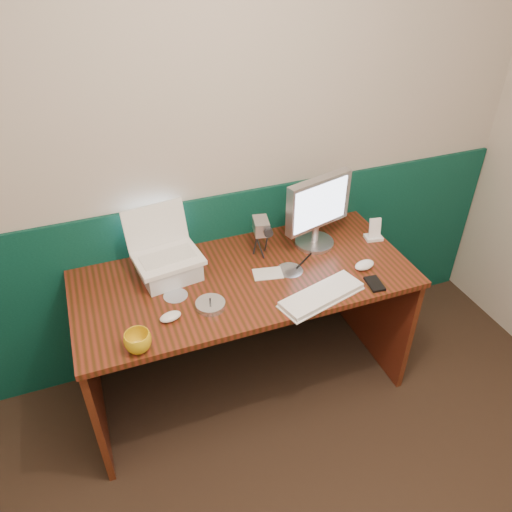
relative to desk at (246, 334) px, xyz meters
name	(u,v)px	position (x,y,z in m)	size (l,w,h in m)	color
back_wall	(199,150)	(-0.09, 0.37, 0.88)	(3.50, 0.04, 2.50)	#B7AB9B
wainscot	(209,278)	(-0.09, 0.36, 0.12)	(3.48, 0.02, 1.00)	#072F28
desk	(246,334)	(0.00, 0.00, 0.00)	(1.60, 0.70, 0.75)	#331C09
laptop_riser	(169,268)	(-0.33, 0.13, 0.42)	(0.26, 0.22, 0.09)	silver
laptop	(165,238)	(-0.33, 0.13, 0.59)	(0.30, 0.23, 0.25)	white
monitor	(317,213)	(0.43, 0.13, 0.56)	(0.37, 0.11, 0.37)	silver
keyboard	(321,296)	(0.27, -0.27, 0.39)	(0.40, 0.13, 0.02)	white
mouse_right	(364,265)	(0.56, -0.14, 0.39)	(0.11, 0.06, 0.04)	white
mouse_left	(170,317)	(-0.39, -0.17, 0.39)	(0.10, 0.06, 0.03)	silver
mug	(138,342)	(-0.55, -0.30, 0.42)	(0.11, 0.11, 0.09)	gold
camcorder	(261,236)	(0.14, 0.14, 0.48)	(0.10, 0.14, 0.22)	#BABABF
cd_spindle	(210,305)	(-0.21, -0.15, 0.39)	(0.13, 0.13, 0.03)	silver
cd_loose_a	(176,296)	(-0.34, -0.02, 0.38)	(0.11, 0.11, 0.00)	silver
cd_loose_b	(290,270)	(0.22, -0.03, 0.38)	(0.13, 0.13, 0.00)	#B0B4C0
pen	(304,260)	(0.32, 0.01, 0.38)	(0.01, 0.01, 0.15)	black
papers	(268,274)	(0.11, -0.02, 0.38)	(0.14, 0.09, 0.00)	white
dock	(373,237)	(0.74, 0.07, 0.38)	(0.09, 0.07, 0.02)	white
music_player	(375,228)	(0.74, 0.07, 0.44)	(0.06, 0.01, 0.10)	white
pda	(375,284)	(0.54, -0.27, 0.38)	(0.06, 0.11, 0.01)	black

